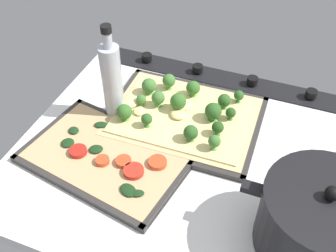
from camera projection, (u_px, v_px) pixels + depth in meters
ground_plane at (189, 157)px, 88.14cm from camera, size 73.65×63.00×3.00cm
stove_control_panel at (224, 78)px, 105.63cm from camera, size 70.70×7.00×2.60cm
baking_tray_front at (183, 119)px, 94.28cm from camera, size 35.71×27.91×1.30cm
broccoli_pizza at (182, 113)px, 93.37cm from camera, size 33.26×25.46×5.89cm
baking_tray_back at (107, 157)px, 85.60cm from camera, size 37.37×28.00×1.30cm
veggie_pizza_back at (108, 156)px, 84.91cm from camera, size 34.58×25.21×1.90cm
cooking_pot at (319, 222)px, 66.69cm from camera, size 27.35×20.56×15.74cm
oil_bottle at (112, 81)px, 89.03cm from camera, size 4.56×4.56×23.85cm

